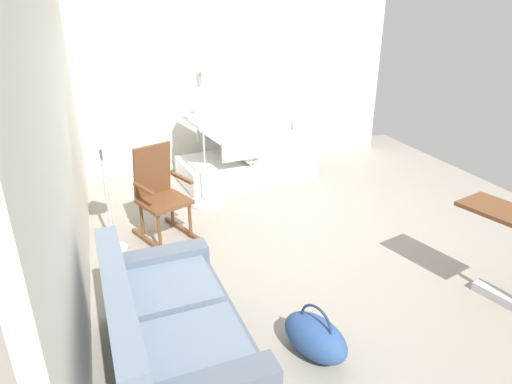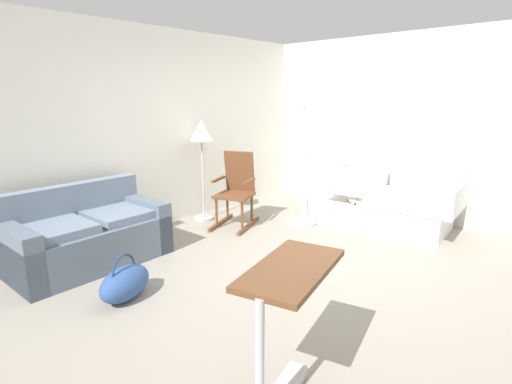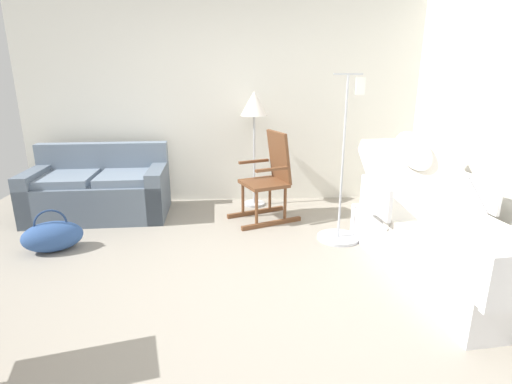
% 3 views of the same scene
% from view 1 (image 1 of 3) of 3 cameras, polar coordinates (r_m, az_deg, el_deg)
% --- Properties ---
extents(ground_plane, '(6.34, 6.34, 0.00)m').
position_cam_1_polar(ground_plane, '(5.13, 6.65, -5.35)').
color(ground_plane, gray).
extents(back_wall, '(5.27, 0.10, 2.70)m').
position_cam_1_polar(back_wall, '(4.18, -23.65, 6.08)').
color(back_wall, silver).
rests_on(back_wall, ground).
extents(side_wall, '(0.10, 4.89, 2.70)m').
position_cam_1_polar(side_wall, '(7.00, -2.28, 14.32)').
color(side_wall, silver).
rests_on(side_wall, ground).
extents(hospital_bed, '(1.17, 2.14, 1.18)m').
position_cam_1_polar(hospital_bed, '(6.57, -1.03, 4.43)').
color(hospital_bed, silver).
rests_on(hospital_bed, ground).
extents(couch, '(1.64, 0.92, 0.85)m').
position_cam_1_polar(couch, '(3.28, -10.60, -18.03)').
color(couch, slate).
rests_on(couch, ground).
extents(rocking_chair, '(0.88, 0.73, 1.05)m').
position_cam_1_polar(rocking_chair, '(4.95, -12.12, -0.37)').
color(rocking_chair, brown).
rests_on(rocking_chair, ground).
extents(floor_lamp, '(0.34, 0.34, 1.48)m').
position_cam_1_polar(floor_lamp, '(4.54, -19.43, 6.38)').
color(floor_lamp, '#B2B5BA').
rests_on(floor_lamp, ground).
extents(duffel_bag, '(0.64, 0.50, 0.43)m').
position_cam_1_polar(duffel_bag, '(3.51, 7.55, -17.84)').
color(duffel_bag, '#2D4C84').
rests_on(duffel_bag, ground).
extents(iv_pole, '(0.44, 0.44, 1.69)m').
position_cam_1_polar(iv_pole, '(5.77, -6.45, 0.78)').
color(iv_pole, '#B2B5BA').
rests_on(iv_pole, ground).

